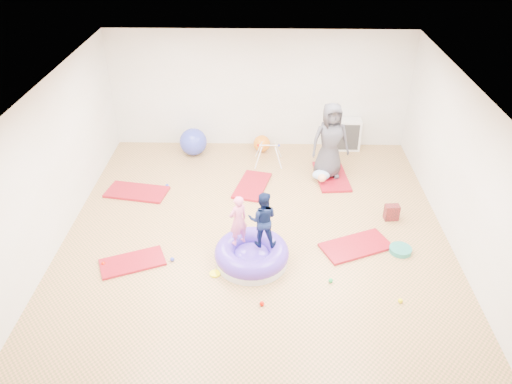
{
  "coord_description": "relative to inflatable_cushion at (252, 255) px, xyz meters",
  "views": [
    {
      "loc": [
        0.17,
        -7.13,
        5.57
      ],
      "look_at": [
        0.0,
        0.3,
        0.9
      ],
      "focal_mm": 35.0,
      "sensor_mm": 36.0,
      "label": 1
    }
  ],
  "objects": [
    {
      "name": "cube_shelf",
      "position": [
        2.1,
        4.31,
        0.22
      ],
      "size": [
        0.75,
        0.37,
        0.75
      ],
      "color": "silver",
      "rests_on": "ground"
    },
    {
      "name": "adult_caregiver",
      "position": [
        1.58,
        2.92,
        0.73
      ],
      "size": [
        0.9,
        0.68,
        1.67
      ],
      "primitive_type": "imported",
      "rotation": [
        0.0,
        0.0,
        0.19
      ],
      "color": "#3B3B44",
      "rests_on": "gym_mat_rear_right"
    },
    {
      "name": "backpack",
      "position": [
        2.65,
        1.33,
        -0.0
      ],
      "size": [
        0.28,
        0.19,
        0.31
      ],
      "primitive_type": "cube",
      "rotation": [
        0.0,
        0.0,
        0.09
      ],
      "color": "maroon",
      "rests_on": "ground"
    },
    {
      "name": "gym_mat_rear_right",
      "position": [
        1.67,
        2.9,
        -0.13
      ],
      "size": [
        0.76,
        1.35,
        0.05
      ],
      "primitive_type": "cube",
      "rotation": [
        0.0,
        0.0,
        1.66
      ],
      "color": "maroon",
      "rests_on": "ground"
    },
    {
      "name": "gym_mat_front_left",
      "position": [
        -2.04,
        -0.09,
        -0.13
      ],
      "size": [
        1.19,
        0.91,
        0.04
      ],
      "primitive_type": "cube",
      "rotation": [
        0.0,
        0.0,
        0.4
      ],
      "color": "maroon",
      "rests_on": "ground"
    },
    {
      "name": "child_navy",
      "position": [
        0.18,
        0.1,
        0.72
      ],
      "size": [
        0.51,
        0.41,
        1.01
      ],
      "primitive_type": "imported",
      "rotation": [
        0.0,
        0.0,
        3.09
      ],
      "color": "#0C173E",
      "rests_on": "inflatable_cushion"
    },
    {
      "name": "infant",
      "position": [
        1.42,
        2.68,
        0.01
      ],
      "size": [
        0.39,
        0.39,
        0.23
      ],
      "color": "#9EBEEC",
      "rests_on": "gym_mat_rear_right"
    },
    {
      "name": "exercise_ball_orange",
      "position": [
        0.12,
        4.12,
        0.05
      ],
      "size": [
        0.4,
        0.4,
        0.4
      ],
      "primitive_type": "sphere",
      "color": "orange",
      "rests_on": "ground"
    },
    {
      "name": "gym_mat_center_back",
      "position": [
        -0.07,
        2.47,
        -0.13
      ],
      "size": [
        0.85,
        1.27,
        0.05
      ],
      "primitive_type": "cube",
      "rotation": [
        0.0,
        0.0,
        1.33
      ],
      "color": "maroon",
      "rests_on": "ground"
    },
    {
      "name": "balance_disc",
      "position": [
        2.61,
        0.33,
        -0.11
      ],
      "size": [
        0.39,
        0.39,
        0.09
      ],
      "primitive_type": "cylinder",
      "color": "#248173",
      "rests_on": "ground"
    },
    {
      "name": "infant_play_gym",
      "position": [
        0.28,
        3.5,
        0.17
      ],
      "size": [
        0.63,
        0.6,
        0.48
      ],
      "rotation": [
        0.0,
        0.0,
        0.06
      ],
      "color": "silver",
      "rests_on": "ground"
    },
    {
      "name": "yellow_toy",
      "position": [
        -0.6,
        -0.34,
        -0.14
      ],
      "size": [
        0.18,
        0.18,
        0.03
      ],
      "primitive_type": "cylinder",
      "color": "#FFF800",
      "rests_on": "ground"
    },
    {
      "name": "inflatable_cushion",
      "position": [
        0.0,
        0.0,
        0.0
      ],
      "size": [
        1.27,
        1.27,
        0.4
      ],
      "rotation": [
        0.0,
        0.0,
        0.13
      ],
      "color": "silver",
      "rests_on": "ground"
    },
    {
      "name": "child_pink",
      "position": [
        -0.23,
        0.11,
        0.68
      ],
      "size": [
        0.41,
        0.38,
        0.93
      ],
      "primitive_type": "imported",
      "rotation": [
        0.0,
        0.0,
        3.76
      ],
      "color": "pink",
      "rests_on": "inflatable_cushion"
    },
    {
      "name": "room",
      "position": [
        0.05,
        0.52,
        1.24
      ],
      "size": [
        7.01,
        8.01,
        2.81
      ],
      "color": "tan",
      "rests_on": "ground"
    },
    {
      "name": "exercise_ball_blue",
      "position": [
        -1.5,
        3.94,
        0.16
      ],
      "size": [
        0.64,
        0.64,
        0.64
      ],
      "primitive_type": "sphere",
      "color": "#313EBA",
      "rests_on": "ground"
    },
    {
      "name": "gym_mat_mid_left",
      "position": [
        -2.47,
        2.16,
        -0.13
      ],
      "size": [
        1.35,
        0.84,
        0.05
      ],
      "primitive_type": "cube",
      "rotation": [
        0.0,
        0.0,
        -0.18
      ],
      "color": "maroon",
      "rests_on": "ground"
    },
    {
      "name": "ball_pit_balls",
      "position": [
        -0.32,
        -0.03,
        -0.12
      ],
      "size": [
        4.93,
        3.52,
        0.08
      ],
      "color": "#FFF800",
      "rests_on": "ground"
    },
    {
      "name": "gym_mat_right",
      "position": [
        1.85,
        0.44,
        -0.13
      ],
      "size": [
        1.36,
        1.05,
        0.05
      ],
      "primitive_type": "cube",
      "rotation": [
        0.0,
        0.0,
        0.41
      ],
      "color": "maroon",
      "rests_on": "ground"
    }
  ]
}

